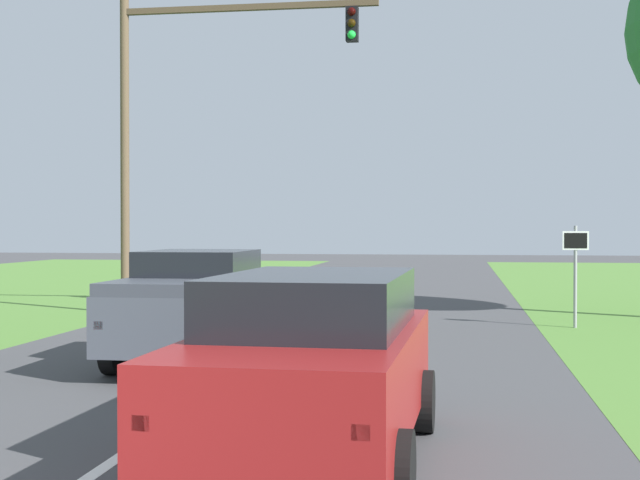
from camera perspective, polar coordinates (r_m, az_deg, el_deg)
The scene contains 5 objects.
ground_plane at distance 15.51m, azimuth -4.15°, elevation -7.97°, with size 120.00×120.00×0.00m, color #424244.
red_suv_near at distance 9.11m, azimuth -0.50°, elevation -7.84°, with size 2.40×4.95×1.90m.
pickup_truck_lead at distance 15.85m, azimuth -7.64°, elevation -4.12°, with size 2.26×5.54×1.96m.
traffic_light at distance 24.59m, azimuth -8.78°, elevation 8.68°, with size 7.08×0.40×8.83m.
keep_moving_sign at distance 21.68m, azimuth 16.06°, elevation -1.39°, with size 0.60×0.09×2.40m.
Camera 1 is at (3.47, -4.03, 2.39)m, focal length 49.92 mm.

